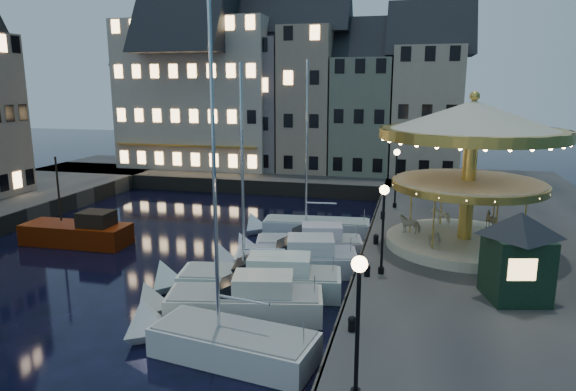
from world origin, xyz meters
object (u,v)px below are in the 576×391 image
(motorboat_c, at_px, (252,280))
(red_fishing_boat, at_px, (79,234))
(streetlamp_c, at_px, (396,170))
(motorboat_f, at_px, (308,228))
(motorboat_a, at_px, (220,342))
(bollard_c, at_px, (376,239))
(motorboat_b, at_px, (236,303))
(streetlamp_b, at_px, (383,217))
(bollard_d, at_px, (383,215))
(bollard_b, at_px, (367,270))
(motorboat_e, at_px, (302,246))
(ticket_kiosk, at_px, (519,241))
(bollard_a, at_px, (352,323))
(streetlamp_a, at_px, (358,308))
(carousel, at_px, (471,147))
(motorboat_d, at_px, (288,260))

(motorboat_c, bearing_deg, red_fishing_boat, 159.76)
(red_fishing_boat, bearing_deg, streetlamp_c, 26.42)
(streetlamp_c, xyz_separation_m, motorboat_c, (-6.04, -14.26, -3.34))
(motorboat_f, bearing_deg, motorboat_a, -89.84)
(bollard_c, height_order, motorboat_b, motorboat_b)
(streetlamp_b, distance_m, motorboat_c, 6.94)
(motorboat_a, relative_size, red_fishing_boat, 1.76)
(bollard_d, relative_size, motorboat_c, 0.05)
(bollard_c, relative_size, red_fishing_boat, 0.08)
(bollard_b, relative_size, red_fishing_boat, 0.08)
(motorboat_b, relative_size, motorboat_e, 1.08)
(bollard_b, xyz_separation_m, motorboat_c, (-5.44, -0.26, -0.92))
(bollard_d, xyz_separation_m, motorboat_b, (-5.33, -13.36, -0.96))
(bollard_b, xyz_separation_m, ticket_kiosk, (6.04, -1.07, 2.16))
(streetlamp_b, distance_m, motorboat_a, 9.17)
(ticket_kiosk, bearing_deg, motorboat_a, -155.27)
(bollard_a, bearing_deg, motorboat_c, 136.04)
(bollard_b, height_order, motorboat_c, motorboat_c)
(motorboat_a, bearing_deg, bollard_a, 6.68)
(streetlamp_a, bearing_deg, bollard_b, 93.61)
(streetlamp_b, distance_m, carousel, 7.01)
(streetlamp_c, bearing_deg, motorboat_a, -105.03)
(bollard_a, height_order, motorboat_e, motorboat_e)
(bollard_d, height_order, motorboat_d, motorboat_d)
(bollard_a, xyz_separation_m, ticket_kiosk, (6.04, 4.43, 2.16))
(streetlamp_a, xyz_separation_m, motorboat_e, (-4.89, 15.09, -3.38))
(streetlamp_b, relative_size, motorboat_e, 0.58)
(carousel, bearing_deg, bollard_b, -129.84)
(motorboat_a, height_order, motorboat_c, motorboat_a)
(red_fishing_boat, bearing_deg, streetlamp_b, -11.97)
(motorboat_c, xyz_separation_m, red_fishing_boat, (-13.00, 4.79, 0.01))
(streetlamp_c, distance_m, bollard_d, 4.29)
(motorboat_b, bearing_deg, bollard_b, 28.22)
(motorboat_a, height_order, motorboat_f, motorboat_a)
(bollard_a, xyz_separation_m, motorboat_f, (-4.83, 15.32, -1.07))
(bollard_d, bearing_deg, red_fishing_boat, -162.08)
(ticket_kiosk, bearing_deg, motorboat_f, 134.95)
(streetlamp_b, xyz_separation_m, bollard_c, (-0.60, 4.50, -2.41))
(motorboat_d, xyz_separation_m, red_fishing_boat, (-13.99, 1.53, 0.05))
(motorboat_f, relative_size, carousel, 1.13)
(motorboat_a, relative_size, motorboat_d, 1.58)
(streetlamp_b, height_order, bollard_b, streetlamp_b)
(streetlamp_c, xyz_separation_m, bollard_b, (-0.60, -14.00, -2.41))
(ticket_kiosk, bearing_deg, streetlamp_a, -122.85)
(bollard_d, xyz_separation_m, motorboat_c, (-5.44, -10.76, -0.92))
(bollard_c, height_order, carousel, carousel)
(motorboat_b, bearing_deg, ticket_kiosk, 8.94)
(bollard_a, height_order, bollard_c, same)
(bollard_a, relative_size, ticket_kiosk, 0.14)
(motorboat_d, height_order, motorboat_f, motorboat_f)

